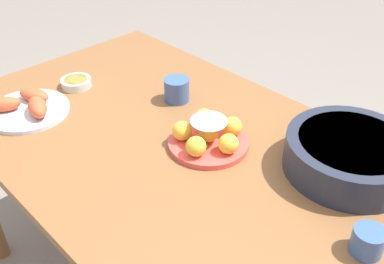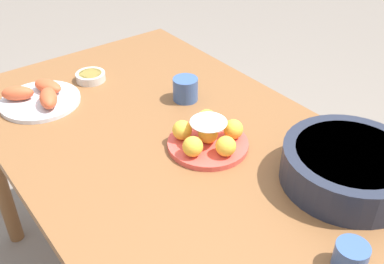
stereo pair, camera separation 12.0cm
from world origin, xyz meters
The scene contains 7 objects.
dining_table centered at (0.00, 0.00, 0.65)m, with size 1.45×0.87×0.74m.
cake_plate centered at (0.07, 0.06, 0.77)m, with size 0.23×0.23×0.09m.
serving_bowl centered at (0.40, 0.24, 0.79)m, with size 0.33×0.33×0.09m.
sauce_bowl centered at (-0.48, -0.03, 0.75)m, with size 0.10×0.10×0.03m.
seafood_platter centered at (-0.44, -0.23, 0.76)m, with size 0.25×0.25×0.06m.
cup_near centered at (0.57, 0.02, 0.77)m, with size 0.07×0.07×0.06m.
cup_far centered at (-0.17, 0.16, 0.78)m, with size 0.08×0.08×0.08m.
Camera 1 is at (0.77, -0.68, 1.49)m, focal length 42.00 mm.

